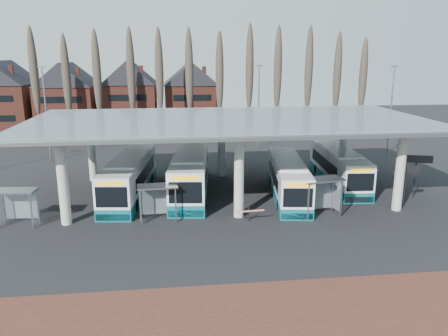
{
  "coord_description": "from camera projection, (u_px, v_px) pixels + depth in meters",
  "views": [
    {
      "loc": [
        -4.54,
        -26.77,
        11.28
      ],
      "look_at": [
        -0.53,
        7.0,
        2.48
      ],
      "focal_mm": 35.0,
      "sensor_mm": 36.0,
      "label": 1
    }
  ],
  "objects": [
    {
      "name": "poplar_row",
      "position": [
        205.0,
        74.0,
        58.61
      ],
      "size": [
        45.1,
        1.1,
        14.5
      ],
      "color": "#473D33",
      "rests_on": "ground"
    },
    {
      "name": "bus_1",
      "position": [
        191.0,
        173.0,
        36.8
      ],
      "size": [
        3.95,
        12.81,
        3.5
      ],
      "rotation": [
        0.0,
        0.0,
        -0.1
      ],
      "color": "white",
      "rests_on": "ground"
    },
    {
      "name": "bus_2",
      "position": [
        288.0,
        179.0,
        35.7
      ],
      "size": [
        3.86,
        11.27,
        3.07
      ],
      "rotation": [
        0.0,
        0.0,
        -0.14
      ],
      "color": "white",
      "rests_on": "ground"
    },
    {
      "name": "bus_3",
      "position": [
        338.0,
        167.0,
        39.36
      ],
      "size": [
        3.28,
        11.59,
        3.18
      ],
      "rotation": [
        0.0,
        0.0,
        -0.07
      ],
      "color": "white",
      "rests_on": "ground"
    },
    {
      "name": "ground",
      "position": [
        244.0,
        230.0,
        29.08
      ],
      "size": [
        140.0,
        140.0,
        0.0
      ],
      "primitive_type": "plane",
      "color": "black",
      "rests_on": "ground"
    },
    {
      "name": "shelter_2",
      "position": [
        320.0,
        188.0,
        31.19
      ],
      "size": [
        3.25,
        2.03,
        2.82
      ],
      "rotation": [
        0.0,
        0.0,
        0.18
      ],
      "color": "gray",
      "rests_on": "ground"
    },
    {
      "name": "station_canopy",
      "position": [
        229.0,
        126.0,
        35.35
      ],
      "size": [
        32.0,
        16.0,
        6.34
      ],
      "color": "#B7B7B2",
      "rests_on": "ground"
    },
    {
      "name": "info_sign_1",
      "position": [
        416.0,
        162.0,
        34.81
      ],
      "size": [
        2.33,
        0.84,
        3.57
      ],
      "rotation": [
        0.0,
        0.0,
        -0.3
      ],
      "color": "black",
      "rests_on": "ground"
    },
    {
      "name": "shelter_0",
      "position": [
        17.0,
        199.0,
        29.51
      ],
      "size": [
        2.85,
        1.63,
        2.54
      ],
      "rotation": [
        0.0,
        0.0,
        -0.1
      ],
      "color": "gray",
      "rests_on": "ground"
    },
    {
      "name": "shelter_1",
      "position": [
        158.0,
        195.0,
        30.36
      ],
      "size": [
        2.85,
        1.56,
        2.58
      ],
      "rotation": [
        0.0,
        0.0,
        0.06
      ],
      "color": "gray",
      "rests_on": "ground"
    },
    {
      "name": "lamp_post_a",
      "position": [
        46.0,
        112.0,
        46.84
      ],
      "size": [
        0.8,
        0.16,
        10.17
      ],
      "color": "slate",
      "rests_on": "ground"
    },
    {
      "name": "lamp_post_b",
      "position": [
        259.0,
        105.0,
        53.42
      ],
      "size": [
        0.8,
        0.16,
        10.17
      ],
      "color": "slate",
      "rests_on": "ground"
    },
    {
      "name": "lamp_post_c",
      "position": [
        391.0,
        110.0,
        49.25
      ],
      "size": [
        0.8,
        0.16,
        10.17
      ],
      "color": "slate",
      "rests_on": "ground"
    },
    {
      "name": "townhouse_row",
      "position": [
        99.0,
        91.0,
        68.1
      ],
      "size": [
        36.8,
        10.3,
        12.25
      ],
      "color": "maroon",
      "rests_on": "ground"
    },
    {
      "name": "bus_0",
      "position": [
        130.0,
        177.0,
        35.82
      ],
      "size": [
        3.89,
        12.11,
        3.31
      ],
      "rotation": [
        0.0,
        0.0,
        -0.11
      ],
      "color": "white",
      "rests_on": "ground"
    },
    {
      "name": "barrier",
      "position": [
        249.0,
        212.0,
        30.15
      ],
      "size": [
        2.05,
        0.65,
        1.03
      ],
      "rotation": [
        0.0,
        0.0,
        0.1
      ],
      "color": "black",
      "rests_on": "ground"
    },
    {
      "name": "info_sign_0",
      "position": [
        406.0,
        173.0,
        32.63
      ],
      "size": [
        2.19,
        0.24,
        3.26
      ],
      "rotation": [
        0.0,
        0.0,
        0.06
      ],
      "color": "black",
      "rests_on": "ground"
    }
  ]
}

